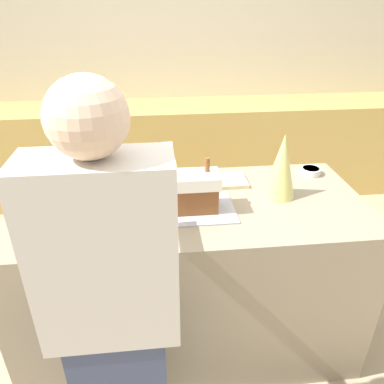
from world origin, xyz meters
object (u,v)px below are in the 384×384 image
Objects in this scene: gingerbread_house at (196,191)px; candy_bowl_near_tray_right at (128,198)px; cookbook at (226,181)px; baking_tray at (196,210)px; candy_bowl_center_rear at (132,181)px; candy_bowl_near_tray_left at (90,202)px; decorative_tree at (282,166)px; candy_bowl_beside_tree at (311,171)px; person at (114,316)px; candy_bowl_behind_tray at (45,184)px; candy_bowl_far_right at (47,197)px.

gingerbread_house is 0.36m from candy_bowl_near_tray_right.
cookbook is (0.52, 0.16, -0.01)m from candy_bowl_near_tray_right.
baking_tray is 3.13× the size of candy_bowl_center_rear.
candy_bowl_center_rear is at bearing 45.96° from candy_bowl_near_tray_left.
candy_bowl_center_rear is at bearing 165.52° from decorative_tree.
candy_bowl_center_rear is 0.18m from candy_bowl_near_tray_right.
candy_bowl_near_tray_right is at bearing 160.19° from gingerbread_house.
person reaches higher than candy_bowl_beside_tree.
cookbook is 1.01m from person.
candy_bowl_behind_tray is 0.99m from person.
baking_tray is 1.46× the size of gingerbread_house.
candy_bowl_near_tray_left and candy_bowl_near_tray_right have the same top height.
baking_tray is at bearing -157.04° from gingerbread_house.
candy_bowl_near_tray_right is at bearing 160.14° from baking_tray.
candy_bowl_behind_tray is at bearing 115.04° from person.
decorative_tree is at bearing -138.64° from candy_bowl_beside_tree.
candy_bowl_beside_tree is 1.23× the size of candy_bowl_far_right.
candy_bowl_far_right is (-0.40, 0.05, -0.00)m from candy_bowl_near_tray_right.
candy_bowl_beside_tree is 1.39m from person.
person is at bearing -139.20° from decorative_tree.
decorative_tree is at bearing -1.30° from candy_bowl_near_tray_right.
decorative_tree reaches higher than gingerbread_house.
cookbook is at bearing 16.80° from candy_bowl_near_tray_right.
decorative_tree is at bearing 13.03° from gingerbread_house.
candy_bowl_far_right is (-0.22, 0.07, -0.00)m from candy_bowl_near_tray_left.
cookbook is (0.70, 0.18, -0.01)m from candy_bowl_near_tray_left.
cookbook is (0.20, 0.28, -0.10)m from gingerbread_house.
baking_tray is 0.22× the size of person.
candy_bowl_far_right is at bearing 116.74° from person.
candy_bowl_center_rear is (-0.31, 0.29, -0.08)m from gingerbread_house.
gingerbread_house is 0.45m from decorative_tree.
cookbook is (0.51, -0.02, -0.02)m from candy_bowl_center_rear.
gingerbread_house is at bearing -19.81° from candy_bowl_near_tray_right.
candy_bowl_far_right is at bearing 167.06° from gingerbread_house.
cookbook is at bearing 143.88° from decorative_tree.
decorative_tree reaches higher than candy_bowl_near_tray_left.
candy_bowl_near_tray_right is (-0.33, 0.12, 0.02)m from baking_tray.
person reaches higher than candy_bowl_near_tray_left.
person is (0.16, -0.67, -0.08)m from candy_bowl_near_tray_left.
baking_tray is 3.12× the size of candy_bowl_near_tray_left.
candy_bowl_near_tray_right is at bearing -163.20° from cookbook.
candy_bowl_behind_tray is 0.61× the size of cookbook.
person is at bearing -92.49° from candy_bowl_center_rear.
candy_bowl_center_rear is 0.43m from candy_bowl_far_right.
gingerbread_house reaches higher than candy_bowl_behind_tray.
candy_bowl_center_rear is 0.92× the size of candy_bowl_near_tray_right.
candy_bowl_near_tray_left is 1.02× the size of candy_bowl_beside_tree.
gingerbread_house is 0.15× the size of person.
candy_bowl_near_tray_left reaches higher than candy_bowl_far_right.
cookbook is (0.96, -0.04, -0.01)m from candy_bowl_behind_tray.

